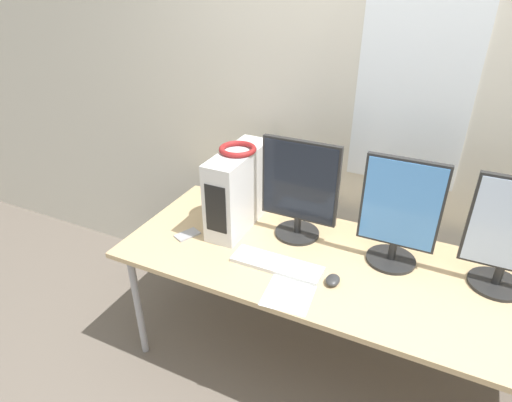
{
  "coord_description": "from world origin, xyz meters",
  "views": [
    {
      "loc": [
        0.28,
        -1.27,
        2.03
      ],
      "look_at": [
        -0.53,
        0.42,
        0.99
      ],
      "focal_mm": 30.0,
      "sensor_mm": 36.0,
      "label": 1
    }
  ],
  "objects_px": {
    "mouse": "(333,280)",
    "pc_tower": "(239,189)",
    "monitor_main": "(299,190)",
    "monitor_right_near": "(399,214)",
    "monitor_right_far": "(512,237)",
    "cell_phone": "(187,235)",
    "headphones": "(238,149)",
    "keyboard": "(277,264)"
  },
  "relations": [
    {
      "from": "headphones",
      "to": "keyboard",
      "type": "relative_size",
      "value": 0.44
    },
    {
      "from": "monitor_right_near",
      "to": "keyboard",
      "type": "xyz_separation_m",
      "value": [
        -0.49,
        -0.28,
        -0.26
      ]
    },
    {
      "from": "headphones",
      "to": "monitor_right_far",
      "type": "bearing_deg",
      "value": 1.14
    },
    {
      "from": "monitor_right_near",
      "to": "cell_phone",
      "type": "distance_m",
      "value": 1.1
    },
    {
      "from": "monitor_right_near",
      "to": "keyboard",
      "type": "height_order",
      "value": "monitor_right_near"
    },
    {
      "from": "monitor_right_far",
      "to": "mouse",
      "type": "distance_m",
      "value": 0.78
    },
    {
      "from": "monitor_main",
      "to": "cell_phone",
      "type": "bearing_deg",
      "value": -153.06
    },
    {
      "from": "monitor_right_far",
      "to": "keyboard",
      "type": "distance_m",
      "value": 1.04
    },
    {
      "from": "keyboard",
      "to": "monitor_main",
      "type": "bearing_deg",
      "value": 92.08
    },
    {
      "from": "headphones",
      "to": "cell_phone",
      "type": "relative_size",
      "value": 1.33
    },
    {
      "from": "headphones",
      "to": "monitor_main",
      "type": "xyz_separation_m",
      "value": [
        0.34,
        0.03,
        -0.18
      ]
    },
    {
      "from": "keyboard",
      "to": "cell_phone",
      "type": "xyz_separation_m",
      "value": [
        -0.54,
        0.04,
        -0.01
      ]
    },
    {
      "from": "headphones",
      "to": "monitor_right_far",
      "type": "relative_size",
      "value": 0.36
    },
    {
      "from": "pc_tower",
      "to": "headphones",
      "type": "relative_size",
      "value": 2.51
    },
    {
      "from": "monitor_main",
      "to": "monitor_right_far",
      "type": "height_order",
      "value": "monitor_main"
    },
    {
      "from": "monitor_right_far",
      "to": "keyboard",
      "type": "relative_size",
      "value": 1.2
    },
    {
      "from": "monitor_right_far",
      "to": "mouse",
      "type": "bearing_deg",
      "value": -155.63
    },
    {
      "from": "pc_tower",
      "to": "mouse",
      "type": "relative_size",
      "value": 5.62
    },
    {
      "from": "monitor_main",
      "to": "cell_phone",
      "type": "distance_m",
      "value": 0.65
    },
    {
      "from": "pc_tower",
      "to": "monitor_right_near",
      "type": "distance_m",
      "value": 0.84
    },
    {
      "from": "pc_tower",
      "to": "monitor_right_near",
      "type": "bearing_deg",
      "value": 0.69
    },
    {
      "from": "pc_tower",
      "to": "cell_phone",
      "type": "relative_size",
      "value": 3.35
    },
    {
      "from": "mouse",
      "to": "pc_tower",
      "type": "bearing_deg",
      "value": 156.12
    },
    {
      "from": "headphones",
      "to": "keyboard",
      "type": "distance_m",
      "value": 0.62
    },
    {
      "from": "monitor_right_far",
      "to": "mouse",
      "type": "xyz_separation_m",
      "value": [
        -0.68,
        -0.31,
        -0.25
      ]
    },
    {
      "from": "monitor_main",
      "to": "monitor_right_near",
      "type": "height_order",
      "value": "monitor_right_near"
    },
    {
      "from": "monitor_main",
      "to": "monitor_right_near",
      "type": "distance_m",
      "value": 0.51
    },
    {
      "from": "monitor_right_far",
      "to": "keyboard",
      "type": "bearing_deg",
      "value": -162.68
    },
    {
      "from": "headphones",
      "to": "monitor_main",
      "type": "bearing_deg",
      "value": 5.74
    },
    {
      "from": "mouse",
      "to": "cell_phone",
      "type": "relative_size",
      "value": 0.59
    },
    {
      "from": "monitor_right_near",
      "to": "cell_phone",
      "type": "xyz_separation_m",
      "value": [
        -1.04,
        -0.25,
        -0.27
      ]
    },
    {
      "from": "headphones",
      "to": "keyboard",
      "type": "height_order",
      "value": "headphones"
    },
    {
      "from": "monitor_right_near",
      "to": "mouse",
      "type": "height_order",
      "value": "monitor_right_near"
    },
    {
      "from": "cell_phone",
      "to": "headphones",
      "type": "bearing_deg",
      "value": 74.27
    },
    {
      "from": "monitor_right_near",
      "to": "headphones",
      "type": "bearing_deg",
      "value": -179.37
    },
    {
      "from": "monitor_right_near",
      "to": "cell_phone",
      "type": "relative_size",
      "value": 3.72
    },
    {
      "from": "monitor_main",
      "to": "mouse",
      "type": "bearing_deg",
      "value": -46.86
    },
    {
      "from": "mouse",
      "to": "cell_phone",
      "type": "height_order",
      "value": "mouse"
    },
    {
      "from": "monitor_main",
      "to": "cell_phone",
      "type": "xyz_separation_m",
      "value": [
        -0.53,
        -0.27,
        -0.27
      ]
    },
    {
      "from": "monitor_main",
      "to": "monitor_right_far",
      "type": "relative_size",
      "value": 1.0
    },
    {
      "from": "headphones",
      "to": "cell_phone",
      "type": "bearing_deg",
      "value": -129.52
    },
    {
      "from": "monitor_main",
      "to": "keyboard",
      "type": "xyz_separation_m",
      "value": [
        0.01,
        -0.31,
        -0.26
      ]
    }
  ]
}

